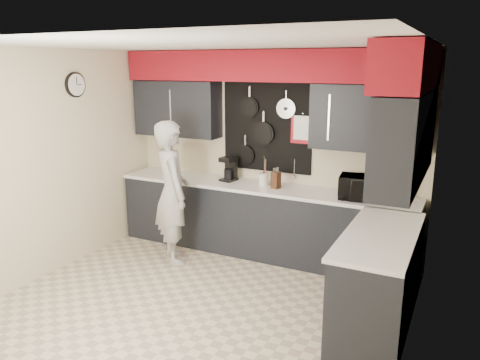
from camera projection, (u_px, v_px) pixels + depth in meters
The scene contains 10 objects.
ground at pixel (204, 301), 4.91m from camera, with size 4.00×4.00×0.00m, color beige.
back_wall_assembly at pixel (267, 98), 5.82m from camera, with size 4.00×0.36×2.60m.
right_wall_assembly at pixel (409, 123), 3.87m from camera, with size 0.36×3.50×2.60m.
left_wall_assembly at pixel (56, 160), 5.47m from camera, with size 0.05×3.50×2.60m.
base_cabinets at pixel (287, 233), 5.57m from camera, with size 3.95×2.20×0.92m.
microwave at pixel (362, 188), 5.31m from camera, with size 0.49×0.34×0.27m, color black.
knife_block at pixel (276, 180), 5.79m from camera, with size 0.09×0.09×0.21m, color #3E2013.
utensil_crock at pixel (264, 179), 5.94m from camera, with size 0.12×0.12×0.16m, color white.
coffee_maker at pixel (229, 168), 6.18m from camera, with size 0.21×0.24×0.32m.
person at pixel (172, 193), 5.74m from camera, with size 0.65×0.43×1.77m, color #BBBCB9.
Camera 1 is at (2.32, -3.83, 2.42)m, focal length 35.00 mm.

